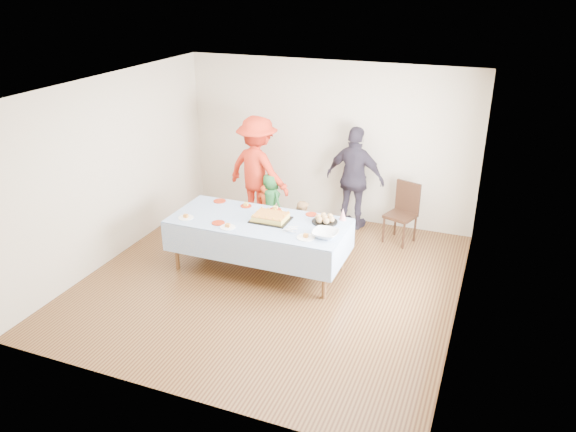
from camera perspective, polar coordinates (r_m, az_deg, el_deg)
name	(u,v)px	position (r m, az deg, el deg)	size (l,w,h in m)	color
ground	(271,281)	(7.93, -1.71, -6.59)	(5.00, 5.00, 0.00)	#412312
room_walls	(274,161)	(7.19, -1.46, 5.64)	(5.04, 5.04, 2.72)	beige
party_table	(259,224)	(7.91, -3.00, -0.79)	(2.50, 1.10, 0.78)	brown
birthday_cake	(271,217)	(7.86, -1.77, -0.15)	(0.53, 0.41, 0.09)	black
rolls_tray	(325,219)	(7.81, 3.75, -0.35)	(0.36, 0.36, 0.11)	black
punch_bowl	(325,234)	(7.39, 3.82, -1.82)	(0.35, 0.35, 0.09)	silver
party_hat	(343,214)	(7.90, 5.59, 0.19)	(0.10, 0.10, 0.17)	silver
fork_pile	(291,229)	(7.52, 0.28, -1.37)	(0.24, 0.18, 0.07)	white
plate_red_far_a	(220,201)	(8.59, -6.96, 1.52)	(0.19, 0.19, 0.01)	#B4250D
plate_red_far_b	(246,206)	(8.37, -4.29, 1.03)	(0.17, 0.17, 0.01)	#B4250D
plate_red_far_c	(275,209)	(8.22, -1.30, 0.67)	(0.17, 0.17, 0.01)	#B4250D
plate_red_far_d	(311,214)	(8.06, 2.38, 0.17)	(0.17, 0.17, 0.01)	#B4250D
plate_red_near	(218,223)	(7.84, -7.10, -0.70)	(0.19, 0.19, 0.01)	#B4250D
plate_white_left	(186,218)	(8.08, -10.33, -0.16)	(0.21, 0.21, 0.01)	white
plate_white_mid	(228,227)	(7.70, -6.14, -1.14)	(0.21, 0.21, 0.01)	white
plate_white_right	(306,237)	(7.36, 1.82, -2.19)	(0.24, 0.24, 0.01)	white
dining_chair	(404,209)	(9.06, 11.66, 0.69)	(0.53, 0.53, 0.97)	black
toddler_left	(265,206)	(9.39, -2.37, 0.99)	(0.28, 0.18, 0.76)	#D4431A
toddler_mid	(271,201)	(9.35, -1.79, 1.53)	(0.47, 0.30, 0.95)	#256F33
toddler_right	(301,228)	(8.48, 1.35, -1.19)	(0.42, 0.33, 0.87)	tan
adult_left	(258,170)	(9.47, -3.09, 4.65)	(1.19, 0.68, 1.84)	red
adult_right	(355,178)	(9.30, 6.82, 3.81)	(1.02, 0.42, 1.73)	#2E2837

